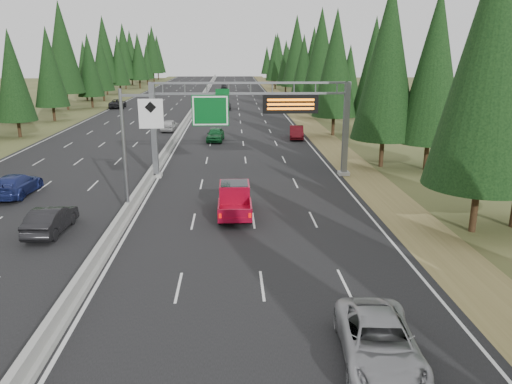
# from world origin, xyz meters

# --- Properties ---
(road) EXTENTS (32.00, 260.00, 0.08)m
(road) POSITION_xyz_m (0.00, 80.00, 0.04)
(road) COLOR black
(road) RESTS_ON ground
(shoulder_right) EXTENTS (3.60, 260.00, 0.06)m
(shoulder_right) POSITION_xyz_m (17.80, 80.00, 0.03)
(shoulder_right) COLOR olive
(shoulder_right) RESTS_ON ground
(shoulder_left) EXTENTS (3.60, 260.00, 0.06)m
(shoulder_left) POSITION_xyz_m (-17.80, 80.00, 0.03)
(shoulder_left) COLOR #404C23
(shoulder_left) RESTS_ON ground
(median_barrier) EXTENTS (0.70, 260.00, 0.85)m
(median_barrier) POSITION_xyz_m (0.00, 80.00, 0.41)
(median_barrier) COLOR gray
(median_barrier) RESTS_ON road
(sign_gantry) EXTENTS (16.75, 0.98, 7.80)m
(sign_gantry) POSITION_xyz_m (8.92, 34.88, 5.27)
(sign_gantry) COLOR slate
(sign_gantry) RESTS_ON road
(hov_sign_pole) EXTENTS (2.80, 0.50, 8.00)m
(hov_sign_pole) POSITION_xyz_m (0.58, 24.97, 4.72)
(hov_sign_pole) COLOR slate
(hov_sign_pole) RESTS_ON road
(tree_row_right) EXTENTS (11.24, 238.37, 18.08)m
(tree_row_right) POSITION_xyz_m (22.10, 64.48, 8.91)
(tree_row_right) COLOR black
(tree_row_right) RESTS_ON ground
(tree_row_left) EXTENTS (11.85, 242.91, 18.84)m
(tree_row_left) POSITION_xyz_m (-21.97, 77.15, 9.36)
(tree_row_left) COLOR black
(tree_row_left) RESTS_ON ground
(silver_minivan) EXTENTS (3.00, 5.68, 1.52)m
(silver_minivan) POSITION_xyz_m (11.59, 8.58, 0.84)
(silver_minivan) COLOR #A3A4A8
(silver_minivan) RESTS_ON road
(red_pickup) EXTENTS (2.06, 5.76, 1.88)m
(red_pickup) POSITION_xyz_m (6.84, 25.19, 1.12)
(red_pickup) COLOR black
(red_pickup) RESTS_ON road
(car_ahead_green) EXTENTS (2.21, 4.73, 1.57)m
(car_ahead_green) POSITION_xyz_m (4.77, 52.31, 0.86)
(car_ahead_green) COLOR #135628
(car_ahead_green) RESTS_ON road
(car_ahead_dkred) EXTENTS (2.09, 4.78, 1.53)m
(car_ahead_dkred) POSITION_xyz_m (14.50, 53.51, 0.84)
(car_ahead_dkred) COLOR #5D0D15
(car_ahead_dkred) RESTS_ON road
(car_ahead_dkgrey) EXTENTS (2.03, 4.91, 1.42)m
(car_ahead_dkgrey) POSITION_xyz_m (5.58, 85.37, 0.79)
(car_ahead_dkgrey) COLOR black
(car_ahead_dkgrey) RESTS_ON road
(car_ahead_white) EXTENTS (2.77, 5.96, 1.65)m
(car_ahead_white) POSITION_xyz_m (3.40, 91.43, 0.91)
(car_ahead_white) COLOR silver
(car_ahead_white) RESTS_ON road
(car_ahead_far) EXTENTS (1.83, 4.33, 1.46)m
(car_ahead_far) POSITION_xyz_m (4.68, 136.05, 0.81)
(car_ahead_far) COLOR black
(car_ahead_far) RESTS_ON road
(car_onc_near) EXTENTS (1.87, 4.79, 1.55)m
(car_onc_near) POSITION_xyz_m (-3.83, 21.94, 0.86)
(car_onc_near) COLOR black
(car_onc_near) RESTS_ON road
(car_onc_blue) EXTENTS (2.38, 5.54, 1.59)m
(car_onc_blue) POSITION_xyz_m (-9.08, 30.00, 0.88)
(car_onc_blue) COLOR navy
(car_onc_blue) RESTS_ON road
(car_onc_white) EXTENTS (2.27, 4.67, 1.54)m
(car_onc_white) POSITION_xyz_m (-1.50, 60.28, 0.85)
(car_onc_white) COLOR #B4B4B4
(car_onc_white) RESTS_ON road
(car_onc_far) EXTENTS (3.15, 6.02, 1.62)m
(car_onc_far) POSITION_xyz_m (-14.50, 88.91, 0.89)
(car_onc_far) COLOR black
(car_onc_far) RESTS_ON road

